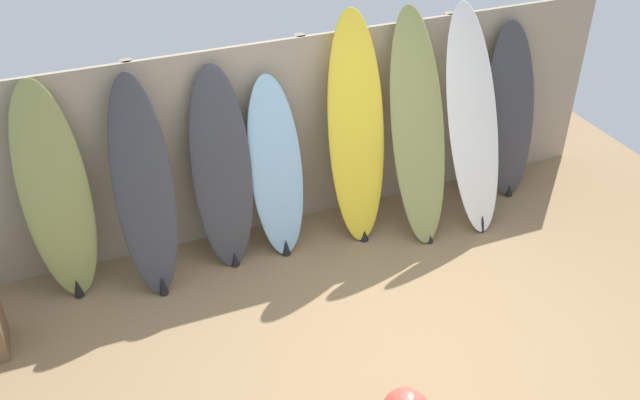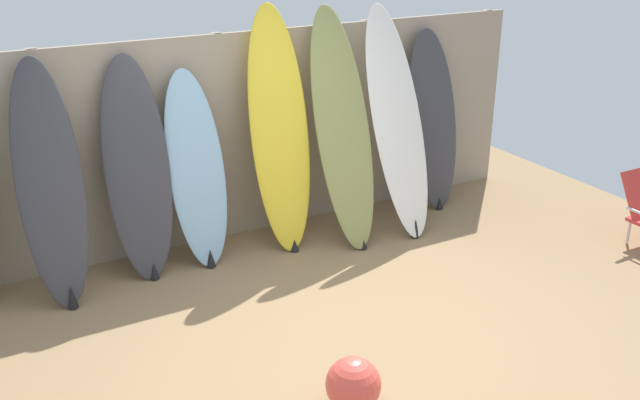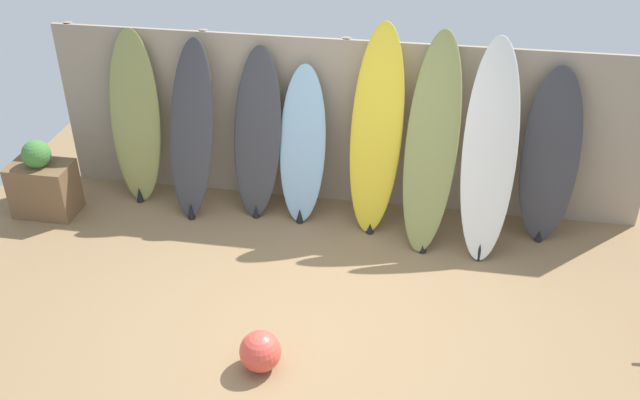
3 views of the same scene
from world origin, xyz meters
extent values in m
plane|color=#8E704C|center=(0.00, 0.00, 0.00)|extent=(7.68, 7.68, 0.00)
cube|color=gray|center=(0.00, 2.00, 0.90)|extent=(6.08, 0.04, 1.80)
cylinder|color=gray|center=(-1.44, 2.04, 0.90)|extent=(0.10, 0.10, 1.80)
cylinder|color=gray|center=(0.00, 2.04, 0.90)|extent=(0.10, 0.10, 1.80)
cylinder|color=gray|center=(1.44, 2.04, 0.90)|extent=(0.10, 0.10, 1.80)
cylinder|color=gray|center=(2.88, 2.04, 0.90)|extent=(0.10, 0.10, 1.80)
ellipsoid|color=#38383D|center=(-1.50, 1.61, 0.90)|extent=(0.52, 0.66, 1.80)
cone|color=black|center=(-1.50, 1.35, 0.10)|extent=(0.08, 0.08, 0.18)
ellipsoid|color=#38383D|center=(-0.84, 1.69, 0.87)|extent=(0.55, 0.53, 1.74)
cone|color=black|center=(-0.84, 1.49, 0.08)|extent=(0.08, 0.08, 0.13)
ellipsoid|color=#8CB7D6|center=(-0.38, 1.67, 0.79)|extent=(0.47, 0.48, 1.59)
cone|color=black|center=(-0.38, 1.47, 0.09)|extent=(0.08, 0.08, 0.15)
ellipsoid|color=yellow|center=(0.36, 1.64, 1.02)|extent=(0.57, 0.63, 2.05)
cone|color=black|center=(0.36, 1.40, 0.06)|extent=(0.08, 0.08, 0.10)
ellipsoid|color=olive|center=(0.90, 1.52, 1.00)|extent=(0.58, 0.91, 2.00)
cone|color=black|center=(0.90, 1.15, 0.07)|extent=(0.08, 0.08, 0.12)
ellipsoid|color=white|center=(1.44, 1.47, 0.99)|extent=(0.51, 0.83, 1.98)
cone|color=black|center=(1.44, 1.12, 0.09)|extent=(0.08, 0.08, 0.17)
ellipsoid|color=#38383D|center=(2.03, 1.71, 0.86)|extent=(0.57, 0.44, 1.71)
cone|color=black|center=(2.03, 1.53, 0.06)|extent=(0.08, 0.08, 0.11)
cylinder|color=silver|center=(3.00, 0.11, 0.11)|extent=(0.02, 0.02, 0.22)
sphere|color=#E54C3F|center=(-0.28, -0.62, 0.17)|extent=(0.33, 0.33, 0.33)
camera|label=1|loc=(-1.98, -3.32, 3.96)|focal=40.00mm
camera|label=2|loc=(-2.12, -3.54, 2.75)|focal=40.00mm
camera|label=3|loc=(0.86, -4.58, 4.06)|focal=40.00mm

